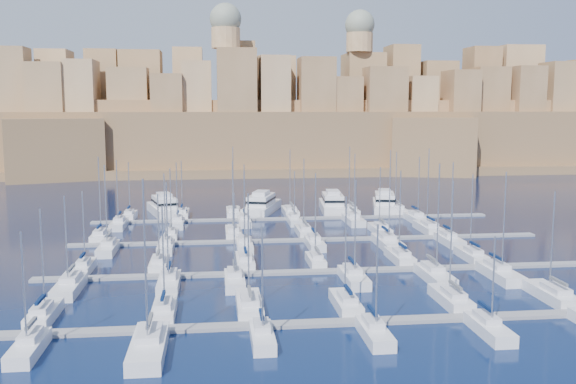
{
  "coord_description": "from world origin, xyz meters",
  "views": [
    {
      "loc": [
        -16.66,
        -101.06,
        23.87
      ],
      "look_at": [
        -4.3,
        6.0,
        9.43
      ],
      "focal_mm": 40.0,
      "sensor_mm": 36.0,
      "label": 1
    }
  ],
  "objects": [
    {
      "name": "sailboat_4",
      "position": [
        11.63,
        -28.52,
        0.76
      ],
      "size": [
        2.76,
        9.19,
        15.37
      ],
      "color": "silver",
      "rests_on": "ground"
    },
    {
      "name": "sailboat_9",
      "position": [
        -0.49,
        -38.93,
        0.72
      ],
      "size": [
        2.42,
        8.07,
        12.46
      ],
      "color": "silver",
      "rests_on": "ground"
    },
    {
      "name": "sailboat_22",
      "position": [
        13.34,
        -17.86,
        0.77
      ],
      "size": [
        2.99,
        9.96,
        16.55
      ],
      "color": "silver",
      "rests_on": "ground"
    },
    {
      "name": "fortified_city",
      "position": [
        -0.19,
        155.26,
        14.74
      ],
      "size": [
        460.0,
        108.95,
        59.52
      ],
      "color": "brown",
      "rests_on": "ground"
    },
    {
      "name": "sailboat_30",
      "position": [
        -34.23,
        4.64,
        0.75
      ],
      "size": [
        2.68,
        8.94,
        14.83
      ],
      "color": "silver",
      "rests_on": "ground"
    },
    {
      "name": "sailboat_31",
      "position": [
        -24.86,
        4.89,
        0.73
      ],
      "size": [
        2.53,
        8.44,
        13.28
      ],
      "color": "silver",
      "rests_on": "ground"
    },
    {
      "name": "sailboat_29",
      "position": [
        23.89,
        15.91,
        0.77
      ],
      "size": [
        3.02,
        10.05,
        16.23
      ],
      "color": "silver",
      "rests_on": "ground"
    },
    {
      "name": "sailboat_7",
      "position": [
        -23.27,
        -40.33,
        0.79
      ],
      "size": [
        3.28,
        10.92,
        17.52
      ],
      "color": "silver",
      "rests_on": "ground"
    },
    {
      "name": "sailboat_32",
      "position": [
        -11.83,
        4.71,
        0.73
      ],
      "size": [
        2.64,
        8.8,
        12.89
      ],
      "color": "silver",
      "rests_on": "ground"
    },
    {
      "name": "sailboat_0",
      "position": [
        -35.96,
        -28.82,
        0.73
      ],
      "size": [
        2.57,
        8.57,
        12.94
      ],
      "color": "silver",
      "rests_on": "ground"
    },
    {
      "name": "sailboat_33",
      "position": [
        0.14,
        4.77,
        0.73
      ],
      "size": [
        2.6,
        8.67,
        13.06
      ],
      "color": "silver",
      "rests_on": "ground"
    },
    {
      "name": "sailboat_42",
      "position": [
        -35.61,
        26.66,
        0.74
      ],
      "size": [
        2.67,
        8.91,
        13.86
      ],
      "color": "silver",
      "rests_on": "ground"
    },
    {
      "name": "sailboat_28",
      "position": [
        14.34,
        15.41,
        0.73
      ],
      "size": [
        2.71,
        9.04,
        12.88
      ],
      "color": "silver",
      "rests_on": "ground"
    },
    {
      "name": "sailboat_2",
      "position": [
        -12.84,
        -28.27,
        0.75
      ],
      "size": [
        2.91,
        9.71,
        14.21
      ],
      "color": "silver",
      "rests_on": "ground"
    },
    {
      "name": "sailboat_19",
      "position": [
        -22.86,
        -17.46,
        0.75
      ],
      "size": [
        2.74,
        9.14,
        14.48
      ],
      "color": "silver",
      "rests_on": "ground"
    },
    {
      "name": "sailboat_36",
      "position": [
        -34.79,
        36.87,
        0.72
      ],
      "size": [
        2.39,
        7.95,
        12.39
      ],
      "color": "silver",
      "rests_on": "ground"
    },
    {
      "name": "sailboat_39",
      "position": [
        -0.1,
        37.89,
        0.76
      ],
      "size": [
        3.01,
        10.03,
        14.72
      ],
      "color": "silver",
      "rests_on": "ground"
    },
    {
      "name": "sailboat_8",
      "position": [
        -12.09,
        -38.71,
        0.72
      ],
      "size": [
        2.29,
        7.62,
        12.37
      ],
      "color": "silver",
      "rests_on": "ground"
    },
    {
      "name": "sailboat_10",
      "position": [
        11.82,
        -39.03,
        0.71
      ],
      "size": [
        2.48,
        8.27,
        10.97
      ],
      "color": "silver",
      "rests_on": "ground"
    },
    {
      "name": "sailboat_12",
      "position": [
        -35.66,
        -7.34,
        0.72
      ],
      "size": [
        2.26,
        7.53,
        12.05
      ],
      "color": "silver",
      "rests_on": "ground"
    },
    {
      "name": "sailboat_37",
      "position": [
        -23.74,
        37.52,
        0.73
      ],
      "size": [
        2.78,
        9.28,
        12.53
      ],
      "color": "silver",
      "rests_on": "ground"
    },
    {
      "name": "pontoon_mid_far",
      "position": [
        0.0,
        10.0,
        0.2
      ],
      "size": [
        84.0,
        2.0,
        0.4
      ],
      "primitive_type": "cube",
      "color": "slate",
      "rests_on": "ground"
    },
    {
      "name": "sailboat_16",
      "position": [
        11.72,
        -6.62,
        0.75
      ],
      "size": [
        2.69,
        8.98,
        14.38
      ],
      "color": "silver",
      "rests_on": "ground"
    },
    {
      "name": "motor_yacht_a",
      "position": [
        -27.88,
        41.27,
        1.73
      ],
      "size": [
        8.95,
        16.86,
        5.25
      ],
      "color": "silver",
      "rests_on": "ground"
    },
    {
      "name": "sailboat_6",
      "position": [
        -34.82,
        -39.04,
        0.72
      ],
      "size": [
        2.49,
        8.29,
        12.5
      ],
      "color": "silver",
      "rests_on": "ground"
    },
    {
      "name": "sailboat_25",
      "position": [
        -24.62,
        14.82,
        0.73
      ],
      "size": [
        2.36,
        7.85,
        13.13
      ],
      "color": "silver",
      "rests_on": "ground"
    },
    {
      "name": "sailboat_34",
      "position": [
        12.59,
        3.68,
        0.78
      ],
      "size": [
        3.27,
        10.9,
        16.96
      ],
      "color": "silver",
      "rests_on": "ground"
    },
    {
      "name": "sailboat_1",
      "position": [
        -22.62,
        -28.82,
        0.73
      ],
      "size": [
        2.57,
        8.58,
        13.0
      ],
      "color": "silver",
      "rests_on": "ground"
    },
    {
      "name": "pontoon_near",
      "position": [
        0.0,
        -34.0,
        0.2
      ],
      "size": [
        84.0,
        2.0,
        0.4
      ],
      "primitive_type": "cube",
      "color": "slate",
      "rests_on": "ground"
    },
    {
      "name": "sailboat_47",
      "position": [
        25.0,
        26.1,
        0.75
      ],
      "size": [
        3.01,
        10.05,
        13.94
      ],
      "color": "silver",
      "rests_on": "ground"
    },
    {
      "name": "sailboat_46",
      "position": [
        11.54,
        26.08,
        0.76
      ],
      "size": [
        3.03,
        10.09,
        14.66
      ],
      "color": "silver",
      "rests_on": "ground"
    },
    {
      "name": "sailboat_24",
      "position": [
        -37.2,
        15.28,
        0.75
      ],
      "size": [
        2.63,
        8.78,
        15.27
      ],
      "color": "silver",
      "rests_on": "ground"
    },
    {
      "name": "sailboat_14",
      "position": [
        -12.28,
        -6.76,
        0.75
      ],
      "size": [
        2.61,
        8.7,
        14.66
      ],
      "color": "silver",
      "rests_on": "ground"
    },
    {
      "name": "sailboat_20",
      "position": [
        -14.19,
        -17.27,
        0.73
      ],
      "size": [
        2.63,
        8.76,
        12.92
      ],
      "color": "silver",
      "rests_on": "ground"
    },
    {
      "name": "sailboat_35",
      "position": [
        23.92,
        4.63,
        0.75
      ],
      "size": [
        2.69,
        8.96,
        14.68
      ],
      "color": "silver",
      "rests_on": "ground"
    },
    {
      "name": "sailboat_43",
      "position": [
        -24.13,
        26.81,
        0.73
      ],
      "size": [
        2.58,
        8.59,
        13.21
      ],
      "color": "silver",
      "rests_on": "ground"
    },
    {
      "name": "sailboat_21",
      "position": [
        2.0,
        -17.57,
        0.75
      ],
      "size": [
        2.81,
        9.37,
        14.52
      ],
      "color": "silver",
      "rests_on": "ground"
    },
    {
      "name": "sailboat_5",
      "position": [
        24.71,
        -28.28,
        0.75
      ],
      "size": [
        2.91,
        9.69,
        13.82
      ],
      "color": "silver",
      "rests_on": "ground"
    },
    {
      "name": "sailboat_38",
      "position": [
        -12.63,
        37.93,
        0.76
      ],
      "size": [
        3.03,
        10.1,
        15.46
      ],
      "color": "silver",
      "rests_on": "ground"
    },
    {
      "name": "sailboat_27",
      "position": [
        -0.19,
        15.26,
        0.75
      ],
      "size": [
        2.62,
        8.74,
        14.52
      ],
      "color": "silver",
      "rests_on": "ground"
    },
    {
      "name": "sailboat_15",
      "position": [
        -1.6,
        -7.33,
        0.72
      ],
      "size": [
        2.26,
        7.54,
        12.0
      ],
      "color": "silver",
      "rests_on": "ground"
    },
    {
      "name": "sailboat_45",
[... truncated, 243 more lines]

